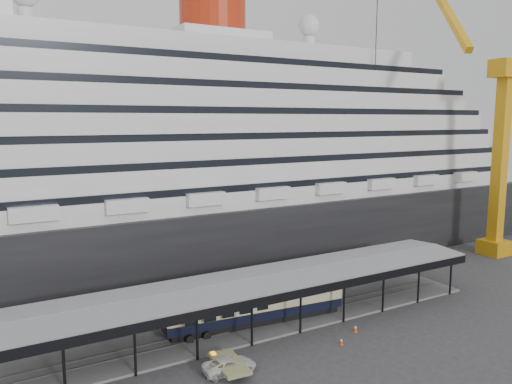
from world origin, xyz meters
The scene contains 9 objects.
ground centered at (0.00, 0.00, 0.00)m, with size 200.00×200.00×0.00m, color #313133.
cruise_ship centered at (0.05, 32.00, 18.35)m, with size 130.00×30.00×43.90m.
platform_canopy centered at (0.00, 5.00, 2.36)m, with size 56.00×9.18×5.30m.
crane_yellow centered at (47.06, 10.54, 19.96)m, with size 23.83×18.78×47.60m.
port_truck centered at (-7.17, -2.63, 0.66)m, with size 2.19×4.76×1.32m, color silver.
pullman_carriage centered at (0.00, 5.00, 2.43)m, with size 20.35×4.48×19.83m.
traffic_cone_left centered at (-6.78, -3.16, 0.35)m, with size 0.46×0.46×0.71m.
traffic_cone_mid centered at (4.83, -3.34, 0.36)m, with size 0.47×0.47×0.73m.
traffic_cone_right centered at (8.05, -1.74, 0.40)m, with size 0.54×0.54×0.80m.
Camera 1 is at (-25.72, -39.21, 21.96)m, focal length 35.00 mm.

